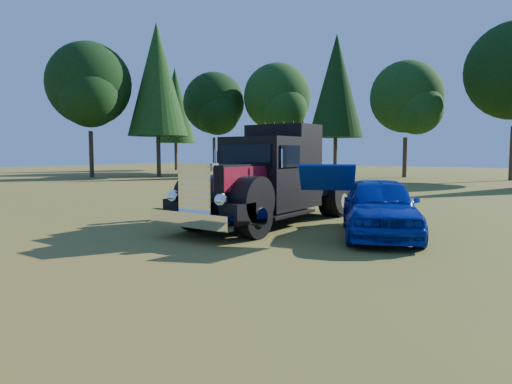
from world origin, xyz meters
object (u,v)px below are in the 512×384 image
at_px(hotrod_coupe, 379,206).
at_px(distant_teal_car, 272,170).
at_px(spectator_near, 217,193).
at_px(diamond_t_truck, 267,182).
at_px(spectator_far, 185,195).

bearing_deg(hotrod_coupe, distant_teal_car, 129.23).
bearing_deg(hotrod_coupe, spectator_near, 176.16).
bearing_deg(diamond_t_truck, hotrod_coupe, 1.91).
bearing_deg(distant_teal_car, diamond_t_truck, -37.98).
xyz_separation_m(diamond_t_truck, hotrod_coupe, (3.41, 0.11, -0.51)).
bearing_deg(diamond_t_truck, distant_teal_car, 123.02).
relative_size(diamond_t_truck, distant_teal_car, 1.80).
bearing_deg(spectator_far, hotrod_coupe, -37.21).
distance_m(diamond_t_truck, spectator_far, 2.95).
height_order(spectator_near, distant_teal_car, spectator_near).
bearing_deg(distant_teal_car, hotrod_coupe, -31.77).
xyz_separation_m(diamond_t_truck, spectator_far, (-2.85, -0.57, -0.50)).
distance_m(spectator_near, spectator_far, 1.16).
height_order(hotrod_coupe, distant_teal_car, hotrod_coupe).
height_order(diamond_t_truck, spectator_far, diamond_t_truck).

